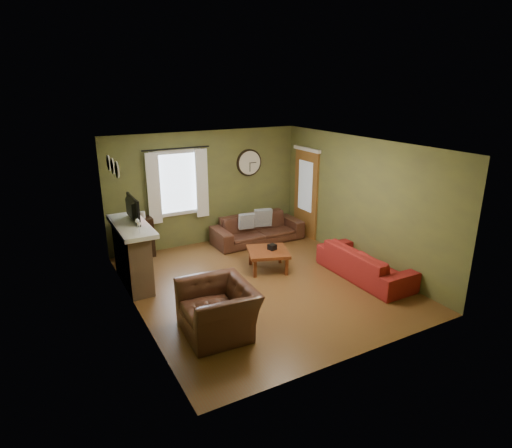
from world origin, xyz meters
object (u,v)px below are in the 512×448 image
sofa_brown (258,229)px  bookshelf (136,239)px  armchair (218,309)px  coffee_table (268,260)px  sofa_red (365,263)px

sofa_brown → bookshelf: bearing=172.1°
armchair → coffee_table: size_ratio=1.48×
armchair → sofa_red: bearing=99.9°
coffee_table → sofa_brown: bearing=68.4°
sofa_brown → sofa_red: size_ratio=1.05×
bookshelf → sofa_brown: (2.76, -0.38, -0.12)m
bookshelf → armchair: bearing=-84.2°
sofa_brown → coffee_table: 1.65m
coffee_table → sofa_red: bearing=-39.6°
bookshelf → coffee_table: size_ratio=1.11×
sofa_red → coffee_table: (-1.46, 1.21, -0.09)m
armchair → sofa_brown: bearing=145.5°
bookshelf → armchair: bookshelf is taller
sofa_brown → sofa_red: (0.85, -2.73, -0.02)m
bookshelf → sofa_red: 4.78m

